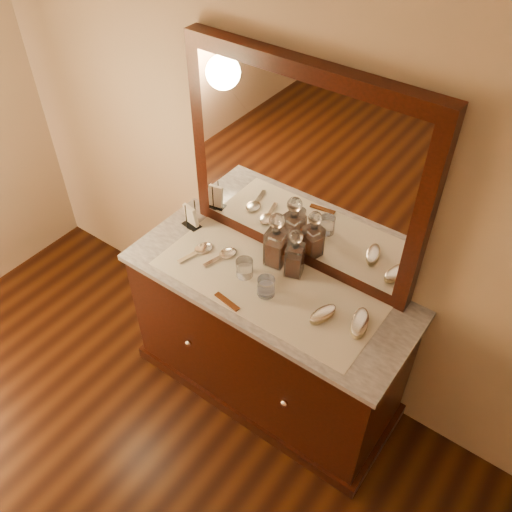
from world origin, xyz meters
name	(u,v)px	position (x,y,z in m)	size (l,w,h in m)	color
dresser_cabinet	(267,340)	(0.00, 1.96, 0.41)	(1.40, 0.55, 0.82)	black
dresser_plinth	(266,380)	(0.00, 1.96, 0.04)	(1.46, 0.59, 0.08)	black
knob_left	(188,343)	(-0.30, 1.67, 0.45)	(0.04, 0.04, 0.04)	silver
knob_right	(284,403)	(0.30, 1.67, 0.45)	(0.04, 0.04, 0.04)	silver
marble_top	(268,285)	(0.00, 1.96, 0.83)	(1.44, 0.59, 0.03)	silver
mirror_frame	(302,171)	(0.00, 2.20, 1.35)	(1.20, 0.08, 1.00)	black
mirror_glass	(298,175)	(0.00, 2.17, 1.35)	(1.06, 0.01, 0.86)	white
lace_runner	(266,285)	(0.00, 1.94, 0.85)	(1.10, 0.45, 0.00)	silver
pin_dish	(267,288)	(0.02, 1.91, 0.86)	(0.07, 0.07, 0.01)	white
comb	(227,302)	(-0.08, 1.74, 0.86)	(0.14, 0.03, 0.01)	brown
napkin_rack	(191,217)	(-0.57, 2.06, 0.91)	(0.11, 0.08, 0.15)	black
decanter_left	(276,245)	(-0.05, 2.09, 0.97)	(0.11, 0.11, 0.30)	#8C3914
decanter_right	(295,257)	(0.06, 2.08, 0.96)	(0.10, 0.10, 0.27)	#8C3914
brush_near	(323,314)	(0.32, 1.92, 0.87)	(0.10, 0.16, 0.04)	tan
brush_far	(360,323)	(0.48, 1.97, 0.88)	(0.12, 0.19, 0.05)	tan
hand_mirror_outer	(201,250)	(-0.40, 1.93, 0.86)	(0.10, 0.21, 0.02)	silver
hand_mirror_inner	(225,254)	(-0.28, 1.98, 0.86)	(0.10, 0.20, 0.02)	silver
tumblers	(255,277)	(-0.04, 1.91, 0.90)	(0.24, 0.12, 0.09)	white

